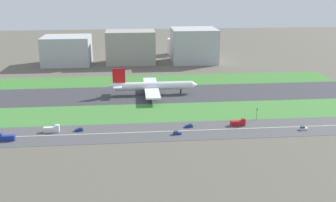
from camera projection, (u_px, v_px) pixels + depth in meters
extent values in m
plane|color=#5B564C|center=(169.00, 94.00, 280.63)|extent=(800.00, 800.00, 0.00)
cube|color=#38383D|center=(169.00, 94.00, 280.61)|extent=(280.00, 46.00, 0.10)
cube|color=#3D7A33|center=(165.00, 80.00, 319.57)|extent=(280.00, 36.00, 0.10)
cube|color=#427F38|center=(176.00, 112.00, 241.66)|extent=(280.00, 36.00, 0.10)
cube|color=#4C4C4F|center=(182.00, 131.00, 211.26)|extent=(280.00, 28.00, 0.10)
cube|color=silver|center=(182.00, 131.00, 211.24)|extent=(266.00, 0.50, 0.01)
cylinder|color=white|center=(154.00, 86.00, 277.74)|extent=(56.00, 6.00, 6.00)
cone|color=white|center=(195.00, 85.00, 280.43)|extent=(4.00, 5.70, 5.70)
cone|color=white|center=(112.00, 86.00, 274.75)|extent=(5.00, 5.40, 5.40)
cube|color=red|center=(119.00, 76.00, 273.10)|extent=(9.00, 0.80, 11.00)
cube|color=white|center=(118.00, 85.00, 275.10)|extent=(6.00, 16.00, 0.60)
cube|color=white|center=(150.00, 82.00, 292.16)|extent=(10.00, 26.00, 1.00)
cylinder|color=gray|center=(152.00, 87.00, 287.21)|extent=(5.00, 3.20, 3.20)
cube|color=white|center=(152.00, 93.00, 263.66)|extent=(10.00, 26.00, 1.00)
cylinder|color=gray|center=(153.00, 94.00, 270.11)|extent=(5.00, 3.20, 3.20)
cylinder|color=black|center=(181.00, 91.00, 280.87)|extent=(1.00, 1.00, 3.20)
cylinder|color=black|center=(148.00, 91.00, 282.07)|extent=(1.00, 1.00, 3.20)
cylinder|color=black|center=(149.00, 93.00, 275.42)|extent=(1.00, 1.00, 3.20)
cube|color=#B2191E|center=(238.00, 123.00, 218.49)|extent=(8.40, 2.50, 2.80)
cube|color=#B2191E|center=(243.00, 120.00, 218.18)|extent=(2.00, 2.30, 1.20)
cube|color=navy|center=(177.00, 133.00, 206.02)|extent=(4.40, 1.80, 1.10)
cube|color=#333D4C|center=(176.00, 132.00, 205.65)|extent=(2.20, 1.66, 0.90)
cube|color=navy|center=(79.00, 130.00, 210.73)|extent=(4.40, 1.80, 1.10)
cube|color=#333D4C|center=(80.00, 128.00, 210.51)|extent=(2.20, 1.66, 0.90)
cube|color=navy|center=(7.00, 138.00, 197.78)|extent=(8.40, 2.50, 2.80)
cube|color=navy|center=(0.00, 135.00, 196.90)|extent=(2.00, 2.30, 1.20)
cube|color=navy|center=(189.00, 126.00, 216.22)|extent=(4.40, 1.80, 1.10)
cube|color=#333D4C|center=(190.00, 124.00, 215.99)|extent=(2.20, 1.66, 0.90)
cube|color=silver|center=(304.00, 129.00, 212.37)|extent=(4.40, 1.80, 1.10)
cube|color=#333D4C|center=(303.00, 127.00, 212.00)|extent=(2.20, 1.66, 0.90)
cube|color=silver|center=(52.00, 129.00, 209.15)|extent=(8.40, 2.50, 2.80)
cube|color=silver|center=(57.00, 126.00, 208.84)|extent=(2.00, 2.30, 1.20)
cylinder|color=#4C4C51|center=(257.00, 115.00, 226.84)|extent=(0.24, 0.24, 6.00)
cube|color=black|center=(257.00, 109.00, 225.76)|extent=(0.36, 0.36, 1.20)
sphere|color=#19D826|center=(257.00, 109.00, 225.48)|extent=(0.24, 0.24, 0.24)
cube|color=#B2B2B7|center=(67.00, 50.00, 376.72)|extent=(45.34, 38.07, 27.59)
cube|color=#9E998E|center=(131.00, 47.00, 381.64)|extent=(47.93, 31.32, 32.21)
cube|color=#B2B2B7|center=(194.00, 45.00, 387.14)|extent=(44.46, 39.91, 33.68)
cylinder|color=silver|center=(177.00, 46.00, 431.24)|extent=(21.06, 21.06, 17.40)
cylinder|color=silver|center=(205.00, 46.00, 434.07)|extent=(17.99, 17.99, 17.79)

